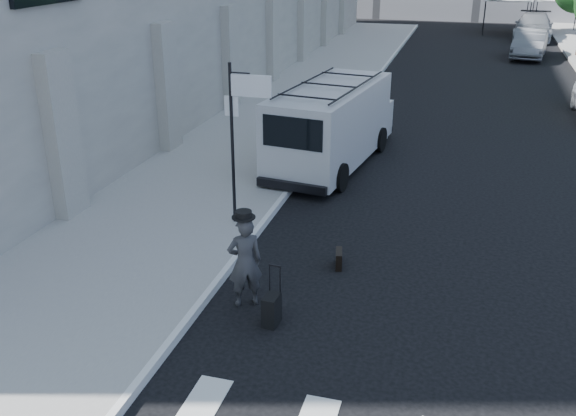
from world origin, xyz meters
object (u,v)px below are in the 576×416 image
Objects in this scene: briefcase at (339,259)px; parked_car_c at (533,27)px; cargo_van at (332,124)px; businessman at (245,262)px; parked_car_b at (530,44)px; suitcase at (272,310)px.

briefcase is 0.08× the size of parked_car_c.
cargo_van reaches higher than briefcase.
businessman is 35.94m from parked_car_c.
parked_car_c is at bearing 69.14° from briefcase.
businessman is at bearing -80.86° from cargo_van.
parked_car_b is at bearing -134.27° from businessman.
parked_car_c is at bearing -132.77° from businessman.
cargo_van reaches higher than parked_car_c.
briefcase is at bearing -93.22° from parked_car_b.
businessman is 7.92m from cargo_van.
suitcase is (-0.67, -2.30, 0.11)m from briefcase.
parked_car_c is at bearing 84.09° from suitcase.
businessman is 0.96m from suitcase.
suitcase is 8.48m from cargo_van.
parked_car_c is at bearing 83.26° from cargo_van.
businessman is at bearing -96.12° from parked_car_c.
briefcase is at bearing -157.00° from businessman.
cargo_van reaches higher than businessman.
parked_car_c is (0.63, 7.14, 0.06)m from parked_car_b.
parked_car_c is (6.92, 35.26, -0.02)m from businessman.
parked_car_b is (5.67, 28.61, 0.48)m from suitcase.
parked_car_b reaches higher than briefcase.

